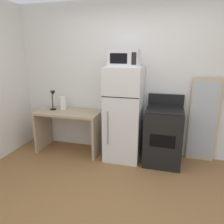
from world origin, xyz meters
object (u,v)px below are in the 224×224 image
Objects in this scene: desk_lamp at (53,97)px; refrigerator at (124,114)px; desk at (69,123)px; oven_range at (163,136)px; leaning_mirror at (203,120)px; microwave at (124,58)px; paper_towel_roll at (63,103)px.

refrigerator reaches higher than desk_lamp.
desk_lamp is (-0.30, 0.02, 0.47)m from desk.
oven_range is at bearing -0.42° from desk.
refrigerator reaches higher than leaning_mirror.
desk is at bearing 179.58° from oven_range.
microwave is (0.00, -0.02, 0.91)m from refrigerator.
desk is 2.30m from leaning_mirror.
oven_range is at bearing -0.47° from refrigerator.
paper_towel_roll is 0.15× the size of refrigerator.
paper_towel_roll is (-0.16, 0.11, 0.35)m from desk.
refrigerator is (1.31, -0.03, -0.21)m from desk_lamp.
desk is at bearing -3.41° from desk_lamp.
leaning_mirror is at bearing 6.08° from desk.
desk is 1.54m from microwave.
desk_lamp reaches higher than paper_towel_roll.
desk_lamp is at bearing -148.84° from paper_towel_roll.
paper_towel_roll is 1.43m from microwave.
oven_range is at bearing -3.70° from paper_towel_roll.
microwave is at bearing -1.60° from desk.
paper_towel_roll is 1.18m from refrigerator.
paper_towel_roll reaches higher than desk.
paper_towel_roll is 0.17× the size of leaning_mirror.
paper_towel_roll is at bearing 31.16° from desk_lamp.
microwave is at bearing -167.99° from leaning_mirror.
desk_lamp is 2.61m from leaning_mirror.
refrigerator is at bearing -0.40° from desk.
refrigerator is at bearing 90.33° from microwave.
refrigerator is at bearing 179.53° from oven_range.
paper_towel_roll is 2.45m from leaning_mirror.
desk is 4.73× the size of paper_towel_roll.
paper_towel_roll is at bearing 176.30° from oven_range.
microwave reaches higher than desk_lamp.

